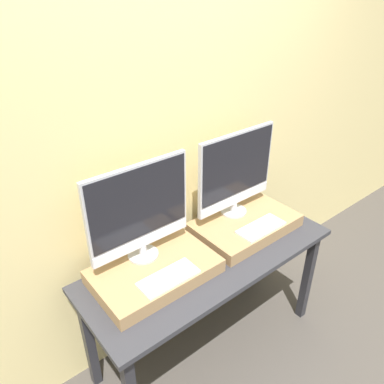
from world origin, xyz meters
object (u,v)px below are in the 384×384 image
(monitor_left, at_px, (140,210))
(monitor_right, at_px, (236,172))
(keyboard_right, at_px, (261,227))
(keyboard_left, at_px, (169,277))

(monitor_left, relative_size, monitor_right, 1.00)
(keyboard_right, bearing_deg, monitor_right, 90.00)
(monitor_left, xyz_separation_m, monitor_right, (0.66, 0.00, 0.00))
(keyboard_left, height_order, keyboard_right, same)
(keyboard_right, bearing_deg, keyboard_left, 180.00)
(keyboard_left, relative_size, keyboard_right, 1.00)
(monitor_left, bearing_deg, keyboard_right, -18.87)
(monitor_right, xyz_separation_m, keyboard_right, (-0.00, -0.23, -0.27))
(monitor_left, height_order, keyboard_left, monitor_left)
(monitor_right, distance_m, keyboard_right, 0.35)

